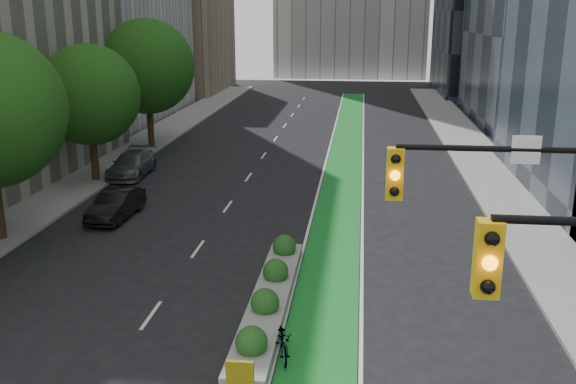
% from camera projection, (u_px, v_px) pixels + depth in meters
% --- Properties ---
extents(sidewalk_left, '(3.60, 90.00, 0.15)m').
position_uv_depth(sidewalk_left, '(103.00, 168.00, 39.70)').
color(sidewalk_left, gray).
rests_on(sidewalk_left, ground).
extents(sidewalk_right, '(3.60, 90.00, 0.15)m').
position_uv_depth(sidewalk_right, '(495.00, 179.00, 37.10)').
color(sidewalk_right, gray).
rests_on(sidewalk_right, ground).
extents(bike_lane_paint, '(2.20, 70.00, 0.01)m').
position_uv_depth(bike_lane_paint, '(345.00, 157.00, 42.88)').
color(bike_lane_paint, '#167B26').
rests_on(bike_lane_paint, ground).
extents(tree_midfar, '(5.60, 5.60, 7.76)m').
position_uv_depth(tree_midfar, '(89.00, 95.00, 35.43)').
color(tree_midfar, black).
rests_on(tree_midfar, ground).
extents(tree_far, '(6.60, 6.60, 9.00)m').
position_uv_depth(tree_far, '(147.00, 67.00, 44.79)').
color(tree_far, black).
rests_on(tree_far, ground).
extents(median_planter, '(1.20, 10.26, 1.10)m').
position_uv_depth(median_planter, '(270.00, 297.00, 21.01)').
color(median_planter, gray).
rests_on(median_planter, ground).
extents(bicycle, '(0.99, 1.87, 0.93)m').
position_uv_depth(bicycle, '(283.00, 341.00, 17.99)').
color(bicycle, gray).
rests_on(bicycle, ground).
extents(parked_car_left_mid, '(1.62, 4.14, 1.34)m').
position_uv_depth(parked_car_left_mid, '(116.00, 204.00, 30.05)').
color(parked_car_left_mid, black).
rests_on(parked_car_left_mid, ground).
extents(parked_car_left_far, '(2.12, 4.91, 1.41)m').
position_uv_depth(parked_car_left_far, '(132.00, 164.00, 37.91)').
color(parked_car_left_far, '#545658').
rests_on(parked_car_left_far, ground).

